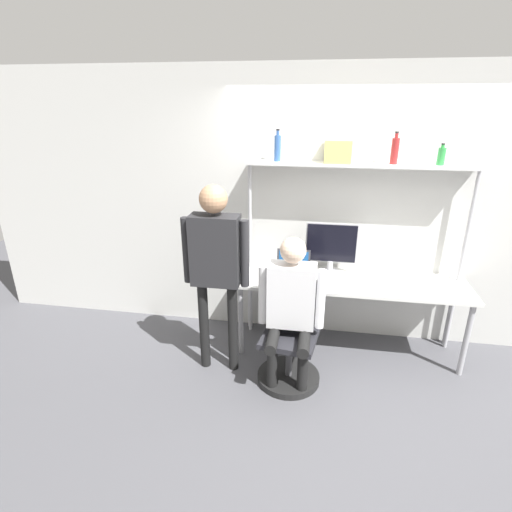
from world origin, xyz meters
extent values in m
plane|color=#4C4C51|center=(0.00, 0.00, 0.00)|extent=(12.00, 12.00, 0.00)
cube|color=silver|center=(0.00, 0.68, 1.35)|extent=(8.00, 0.06, 2.70)
cube|color=silver|center=(0.00, 0.33, 0.74)|extent=(2.18, 0.63, 0.03)
cylinder|color=#A5A5AA|center=(-1.03, 0.08, 0.36)|extent=(0.05, 0.05, 0.73)
cylinder|color=#A5A5AA|center=(1.03, 0.08, 0.36)|extent=(0.05, 0.05, 0.73)
cylinder|color=#A5A5AA|center=(-1.03, 0.59, 0.36)|extent=(0.05, 0.05, 0.73)
cylinder|color=#A5A5AA|center=(1.03, 0.59, 0.36)|extent=(0.05, 0.05, 0.73)
cube|color=silver|center=(0.00, 0.52, 1.83)|extent=(2.07, 0.24, 0.02)
cylinder|color=#B2B2B7|center=(-1.02, 0.52, 0.92)|extent=(0.04, 0.04, 1.84)
cylinder|color=#B2B2B7|center=(1.02, 0.52, 0.92)|extent=(0.04, 0.04, 1.84)
cylinder|color=#B7B7BC|center=(-0.20, 0.51, 0.76)|extent=(0.18, 0.18, 0.01)
cylinder|color=#B7B7BC|center=(-0.20, 0.51, 0.82)|extent=(0.06, 0.06, 0.11)
cube|color=#B7B7BC|center=(-0.20, 0.52, 1.06)|extent=(0.50, 0.01, 0.40)
cube|color=black|center=(-0.20, 0.51, 1.06)|extent=(0.48, 0.02, 0.37)
cube|color=#333338|center=(-0.56, 0.25, 0.76)|extent=(0.32, 0.26, 0.01)
cube|color=black|center=(-0.56, 0.23, 0.77)|extent=(0.27, 0.14, 0.00)
cube|color=#333338|center=(-0.56, 0.36, 0.90)|extent=(0.32, 0.05, 0.26)
cube|color=#194C8C|center=(-0.56, 0.35, 0.90)|extent=(0.28, 0.04, 0.23)
cube|color=silver|center=(-0.27, 0.23, 0.76)|extent=(0.07, 0.15, 0.01)
cube|color=black|center=(-0.27, 0.23, 0.77)|extent=(0.06, 0.13, 0.00)
cylinder|color=black|center=(-0.52, -0.27, 0.03)|extent=(0.56, 0.56, 0.06)
cylinder|color=#4C4C51|center=(-0.52, -0.27, 0.24)|extent=(0.06, 0.06, 0.36)
cube|color=#26262B|center=(-0.52, -0.27, 0.45)|extent=(0.52, 0.52, 0.05)
cube|color=#26262B|center=(-0.49, -0.06, 0.70)|extent=(0.42, 0.10, 0.45)
cylinder|color=black|center=(-0.65, -0.44, 0.24)|extent=(0.09, 0.09, 0.47)
cylinder|color=black|center=(-0.39, -0.44, 0.24)|extent=(0.09, 0.09, 0.47)
cylinder|color=black|center=(-0.65, -0.41, 0.52)|extent=(0.10, 0.38, 0.10)
cylinder|color=black|center=(-0.39, -0.41, 0.52)|extent=(0.10, 0.38, 0.10)
cube|color=silver|center=(-0.52, -0.24, 0.84)|extent=(0.40, 0.20, 0.56)
cylinder|color=silver|center=(-0.77, -0.24, 0.82)|extent=(0.08, 0.08, 0.53)
cylinder|color=silver|center=(-0.28, -0.24, 0.82)|extent=(0.08, 0.08, 0.53)
sphere|color=beige|center=(-0.52, -0.24, 1.25)|extent=(0.21, 0.21, 0.21)
cylinder|color=black|center=(-1.32, -0.18, 0.44)|extent=(0.09, 0.09, 0.87)
cylinder|color=black|center=(-1.05, -0.18, 0.44)|extent=(0.09, 0.09, 0.87)
cube|color=#262628|center=(-1.19, -0.18, 1.18)|extent=(0.42, 0.20, 0.62)
cylinder|color=#262628|center=(-1.44, -0.18, 1.16)|extent=(0.08, 0.08, 0.59)
cylinder|color=#262628|center=(-0.93, -0.18, 1.16)|extent=(0.08, 0.08, 0.59)
sphere|color=tan|center=(-1.19, -0.18, 1.63)|extent=(0.24, 0.24, 0.24)
cylinder|color=#2D8C3F|center=(0.68, 0.52, 1.91)|extent=(0.07, 0.07, 0.15)
cylinder|color=#2D8C3F|center=(0.68, 0.52, 2.00)|extent=(0.03, 0.03, 0.03)
cylinder|color=black|center=(0.68, 0.52, 2.02)|extent=(0.03, 0.03, 0.01)
cylinder|color=maroon|center=(0.29, 0.52, 1.95)|extent=(0.07, 0.07, 0.22)
cylinder|color=maroon|center=(0.29, 0.52, 2.08)|extent=(0.03, 0.03, 0.04)
cylinder|color=black|center=(0.29, 0.52, 2.11)|extent=(0.03, 0.03, 0.01)
cylinder|color=#335999|center=(-0.75, 0.52, 1.95)|extent=(0.06, 0.06, 0.23)
cylinder|color=#335999|center=(-0.75, 0.52, 2.09)|extent=(0.03, 0.03, 0.04)
cylinder|color=black|center=(-0.75, 0.52, 2.12)|extent=(0.03, 0.03, 0.01)
cube|color=#DBCC66|center=(-0.21, 0.52, 1.94)|extent=(0.24, 0.22, 0.20)
camera|label=1|loc=(-0.31, -3.25, 2.37)|focal=28.00mm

